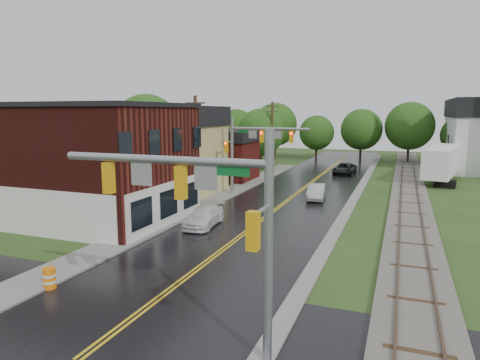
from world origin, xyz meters
The scene contains 21 objects.
main_road centered at (0.00, 30.00, 0.00)m, with size 10.00×90.00×0.02m, color black.
cross_road centered at (0.00, 2.00, 0.00)m, with size 60.00×9.00×0.02m, color black.
curb_right centered at (5.40, 35.00, 0.00)m, with size 0.80×70.00×0.12m, color gray.
sidewalk_left centered at (-6.20, 25.00, 0.00)m, with size 2.40×50.00×0.12m, color gray.
brick_building centered at (-12.48, 15.00, 4.15)m, with size 14.30×10.30×8.30m.
yellow_house centered at (-11.00, 26.00, 3.20)m, with size 8.00×7.00×6.40m, color tan.
darkred_building centered at (-10.00, 35.00, 2.20)m, with size 7.00×6.00×4.40m, color #3F0F0C.
railroad centered at (10.00, 35.00, 0.11)m, with size 3.20×80.00×0.30m.
traffic_signal_near centered at (3.47, 2.00, 4.97)m, with size 7.34×0.30×7.20m.
traffic_signal_far centered at (-3.47, 27.00, 4.97)m, with size 7.34×0.43×7.20m.
utility_pole_b centered at (-6.80, 22.00, 4.72)m, with size 1.80×0.28×9.00m.
utility_pole_c centered at (-6.80, 44.00, 4.72)m, with size 1.80×0.28×9.00m.
tree_left_a centered at (-19.85, 21.90, 5.11)m, with size 6.80×6.80×8.67m.
tree_left_b centered at (-17.85, 31.90, 5.72)m, with size 7.60×7.60×9.69m.
tree_left_c centered at (-13.85, 39.90, 4.51)m, with size 6.00×6.00×7.65m.
tree_left_e centered at (-8.85, 45.90, 4.81)m, with size 6.40×6.40×8.16m.
suv_dark centered at (2.61, 43.93, 0.70)m, with size 2.32×5.03×1.40m, color black.
sedan_silver centered at (2.27, 27.47, 0.68)m, with size 1.45×4.15×1.37m, color #AFAFB4.
pickup_white centered at (-3.20, 15.88, 0.65)m, with size 1.83×4.49×1.30m, color white.
semi_trailer centered at (13.46, 42.72, 2.29)m, with size 4.98×12.48×3.85m.
construction_barrel centered at (-5.00, 4.00, 0.48)m, with size 0.53×0.53×0.95m, color orange.
Camera 1 is at (9.14, -9.66, 7.69)m, focal length 32.00 mm.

